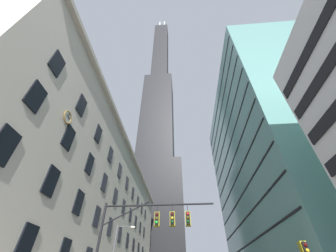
{
  "coord_description": "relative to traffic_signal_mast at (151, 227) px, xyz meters",
  "views": [
    {
      "loc": [
        -0.73,
        -10.67,
        1.82
      ],
      "look_at": [
        -3.08,
        19.44,
        26.83
      ],
      "focal_mm": 20.86,
      "sensor_mm": 36.0,
      "label": 1
    }
  ],
  "objects": [
    {
      "name": "station_building",
      "position": [
        -13.87,
        18.33,
        6.46
      ],
      "size": [
        13.0,
        59.75,
        23.67
      ],
      "color": "beige",
      "rests_on": "ground"
    },
    {
      "name": "dark_skyscraper",
      "position": [
        -9.63,
        65.87,
        56.47
      ],
      "size": [
        24.44,
        24.44,
        203.67
      ],
      "color": "black",
      "rests_on": "ground"
    },
    {
      "name": "glass_office_midrise",
      "position": [
        23.65,
        26.43,
        18.57
      ],
      "size": [
        18.84,
        44.04,
        47.83
      ],
      "color": "slate",
      "rests_on": "ground"
    },
    {
      "name": "traffic_signal_mast",
      "position": [
        0.0,
        0.0,
        0.0
      ],
      "size": [
        8.96,
        0.63,
        7.12
      ],
      "color": "black",
      "rests_on": "sidewalk_left"
    }
  ]
}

